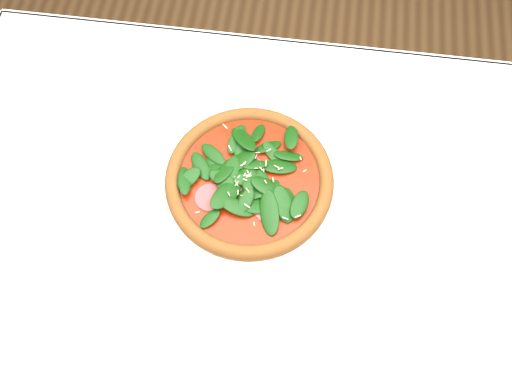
# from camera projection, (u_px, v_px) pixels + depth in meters

# --- Properties ---
(ground) EXTENTS (6.00, 6.00, 0.00)m
(ground) POSITION_uv_depth(u_px,v_px,m) (267.00, 329.00, 1.61)
(ground) COLOR brown
(ground) RESTS_ON ground
(dining_table) EXTENTS (1.21, 0.81, 0.75)m
(dining_table) POSITION_uv_depth(u_px,v_px,m) (273.00, 252.00, 1.03)
(dining_table) COLOR silver
(dining_table) RESTS_ON ground
(plate) EXTENTS (0.33, 0.33, 0.01)m
(plate) POSITION_uv_depth(u_px,v_px,m) (249.00, 184.00, 0.97)
(plate) COLOR silver
(plate) RESTS_ON dining_table
(pizza) EXTENTS (0.37, 0.37, 0.04)m
(pizza) POSITION_uv_depth(u_px,v_px,m) (249.00, 179.00, 0.95)
(pizza) COLOR #935D23
(pizza) RESTS_ON plate
(wine_glass) EXTENTS (0.08, 0.08, 0.20)m
(wine_glass) POSITION_uv_depth(u_px,v_px,m) (4.00, 176.00, 0.82)
(wine_glass) COLOR white
(wine_glass) RESTS_ON dining_table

